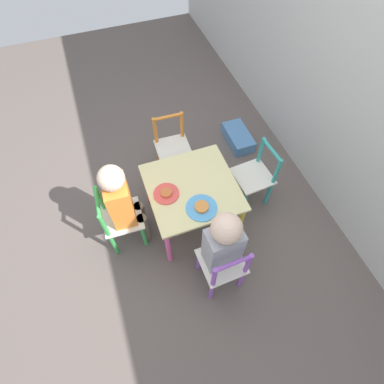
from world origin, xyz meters
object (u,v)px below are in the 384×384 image
Objects in this scene: plate_front at (166,193)px; storage_bin at (238,137)px; chair_green at (120,219)px; child_right at (222,244)px; child_front at (123,201)px; plate_right at (202,208)px; chair_purple at (223,266)px; kids_table at (192,192)px; chair_orange at (173,148)px; chair_teal at (255,177)px.

plate_front is 0.47× the size of storage_bin.
chair_green is 0.74m from child_right.
child_front is 0.49m from plate_right.
chair_green reaches higher than storage_bin.
chair_green is 0.75m from chair_purple.
child_right reaches higher than chair_purple.
chair_green is at bearing -47.43° from chair_purple.
chair_purple reaches higher than plate_right.
chair_orange is (-0.51, 0.02, -0.11)m from kids_table.
kids_table reaches higher than storage_bin.
child_front is (0.00, 0.06, 0.21)m from chair_green.
child_front is (-0.02, -0.45, 0.09)m from kids_table.
child_front is (0.01, -0.96, 0.21)m from chair_teal.
kids_table is at bearing -90.00° from chair_teal.
chair_orange is (-1.02, 0.00, 0.00)m from chair_purple.
chair_green reaches higher than kids_table.
kids_table is 0.19m from plate_right.
chair_teal is at bearing 93.06° from plate_front.
chair_green is 1.00× the size of chair_teal.
chair_teal is at bearing -133.95° from chair_purple.
plate_right is at bearing -89.40° from chair_orange.
child_front is at bearing -50.72° from chair_purple.
chair_green reaches higher than plate_right.
kids_table is 0.19m from plate_front.
kids_table is 3.50× the size of plate_front.
chair_teal is 2.68× the size of plate_right.
chair_green is at bearing -63.36° from storage_bin.
plate_front is at bearing -108.69° from chair_orange.
child_right reaches higher than kids_table.
child_right is (0.49, -0.49, 0.21)m from chair_teal.
plate_front is (0.03, 0.34, 0.18)m from chair_green.
chair_teal is (-0.04, 0.51, -0.11)m from kids_table.
kids_table is 1.10× the size of chair_teal.
chair_teal is (-0.55, 0.49, 0.00)m from chair_purple.
plate_right is at bearing 0.00° from kids_table.
child_front reaches higher than storage_bin.
chair_purple is (0.54, 0.53, 0.00)m from chair_green.
chair_teal is (-0.01, 1.02, 0.00)m from chair_green.
storage_bin is (-1.13, 0.65, -0.21)m from chair_purple.
storage_bin is (-0.79, 0.67, -0.39)m from plate_right.
chair_teal is at bearing -15.24° from storage_bin.
chair_teal is (0.47, 0.49, 0.00)m from chair_orange.
kids_table is at bearing -90.00° from chair_orange.
plate_right is at bearing -88.72° from child_right.
plate_right is (0.18, 0.00, 0.07)m from kids_table.
kids_table is 1.10× the size of chair_green.
child_right is at bearing -129.30° from chair_green.
storage_bin is at bearing -123.43° from child_right.
chair_purple is 1.32m from storage_bin.
chair_orange is at bearing 158.98° from plate_front.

